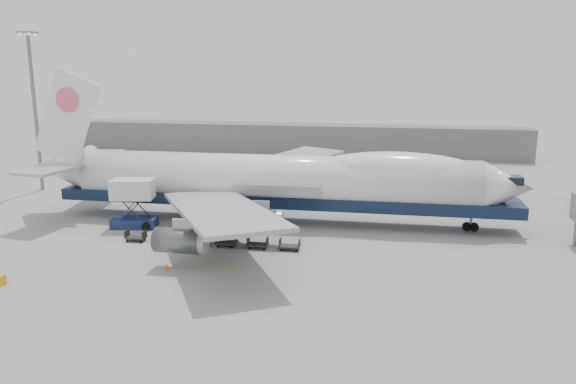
# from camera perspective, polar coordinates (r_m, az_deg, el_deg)

# --- Properties ---
(ground) EXTENTS (260.00, 260.00, 0.00)m
(ground) POSITION_cam_1_polar(r_m,az_deg,el_deg) (63.47, -3.59, -5.86)
(ground) COLOR gray
(ground) RESTS_ON ground
(apron_line) EXTENTS (60.00, 0.15, 0.01)m
(apron_line) POSITION_cam_1_polar(r_m,az_deg,el_deg) (58.00, -5.03, -7.70)
(apron_line) COLOR gold
(apron_line) RESTS_ON ground
(hangar) EXTENTS (110.00, 8.00, 7.00)m
(hangar) POSITION_cam_1_polar(r_m,az_deg,el_deg) (131.76, -0.49, 5.43)
(hangar) COLOR slate
(hangar) RESTS_ON ground
(floodlight_mast) EXTENTS (2.40, 2.40, 25.43)m
(floodlight_mast) POSITION_cam_1_polar(r_m,az_deg,el_deg) (100.18, -24.37, 8.20)
(floodlight_mast) COLOR slate
(floodlight_mast) RESTS_ON ground
(airliner) EXTENTS (67.00, 55.30, 19.98)m
(airliner) POSITION_cam_1_polar(r_m,az_deg,el_deg) (73.20, -0.90, 1.23)
(airliner) COLOR white
(airliner) RESTS_ON ground
(catering_truck) EXTENTS (6.02, 4.59, 6.24)m
(catering_truck) POSITION_cam_1_polar(r_m,az_deg,el_deg) (73.67, -15.45, -0.88)
(catering_truck) COLOR navy
(catering_truck) RESTS_ON ground
(traffic_cone) EXTENTS (0.42, 0.42, 0.61)m
(traffic_cone) POSITION_cam_1_polar(r_m,az_deg,el_deg) (58.73, -12.19, -7.39)
(traffic_cone) COLOR orange
(traffic_cone) RESTS_ON ground
(dolly_0) EXTENTS (2.30, 1.35, 1.30)m
(dolly_0) POSITION_cam_1_polar(r_m,az_deg,el_deg) (68.54, -15.20, -4.41)
(dolly_0) COLOR #2D2D30
(dolly_0) RESTS_ON ground
(dolly_1) EXTENTS (2.30, 1.35, 1.30)m
(dolly_1) POSITION_cam_1_polar(r_m,az_deg,el_deg) (67.06, -12.35, -4.64)
(dolly_1) COLOR #2D2D30
(dolly_1) RESTS_ON ground
(dolly_2) EXTENTS (2.30, 1.35, 1.30)m
(dolly_2) POSITION_cam_1_polar(r_m,az_deg,el_deg) (65.75, -9.38, -4.86)
(dolly_2) COLOR #2D2D30
(dolly_2) RESTS_ON ground
(dolly_3) EXTENTS (2.30, 1.35, 1.30)m
(dolly_3) POSITION_cam_1_polar(r_m,az_deg,el_deg) (64.63, -6.29, -5.07)
(dolly_3) COLOR #2D2D30
(dolly_3) RESTS_ON ground
(dolly_4) EXTENTS (2.30, 1.35, 1.30)m
(dolly_4) POSITION_cam_1_polar(r_m,az_deg,el_deg) (63.71, -3.10, -5.28)
(dolly_4) COLOR #2D2D30
(dolly_4) RESTS_ON ground
(dolly_5) EXTENTS (2.30, 1.35, 1.30)m
(dolly_5) POSITION_cam_1_polar(r_m,az_deg,el_deg) (62.98, 0.17, -5.47)
(dolly_5) COLOR #2D2D30
(dolly_5) RESTS_ON ground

